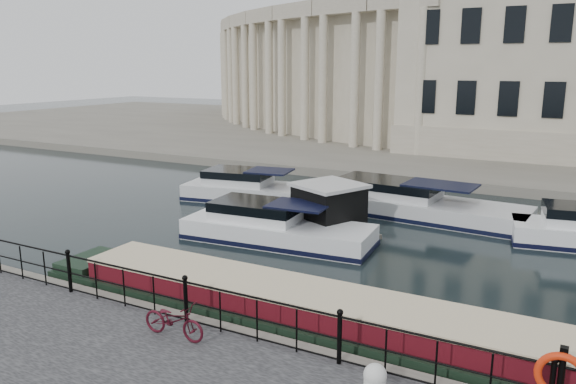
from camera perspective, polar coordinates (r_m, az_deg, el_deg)
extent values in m
plane|color=black|center=(16.03, -5.07, -11.74)|extent=(160.00, 160.00, 0.00)
cube|color=#6B665B|center=(52.16, 19.22, 5.08)|extent=(120.00, 42.00, 0.55)
cylinder|color=black|center=(16.58, -21.32, -7.66)|extent=(0.10, 0.10, 1.10)
sphere|color=black|center=(16.39, -21.49, -5.69)|extent=(0.14, 0.14, 0.14)
cylinder|color=black|center=(13.93, -10.34, -10.88)|extent=(0.10, 0.10, 1.10)
sphere|color=black|center=(13.71, -10.44, -8.58)|extent=(0.14, 0.14, 0.14)
cylinder|color=black|center=(12.05, 5.25, -14.66)|extent=(0.10, 0.10, 1.10)
sphere|color=black|center=(11.79, 5.31, -12.07)|extent=(0.14, 0.14, 0.14)
sphere|color=black|center=(11.05, 25.48, -15.14)|extent=(0.14, 0.14, 0.14)
cylinder|color=black|center=(13.74, -10.42, -8.97)|extent=(24.00, 0.05, 0.05)
cylinder|color=black|center=(13.93, -10.34, -10.88)|extent=(24.00, 0.04, 0.04)
cylinder|color=black|center=(14.13, -10.26, -12.63)|extent=(24.00, 0.04, 0.04)
cube|color=#ADA38C|center=(45.19, 26.31, 12.67)|extent=(20.00, 14.00, 14.00)
cube|color=#9E937F|center=(45.47, 25.56, 5.12)|extent=(20.30, 14.30, 2.00)
cube|color=#ADA38C|center=(42.72, 13.05, 11.69)|extent=(5.73, 4.06, 11.00)
cube|color=#9E937F|center=(41.18, 12.03, 18.54)|extent=(5.62, 2.73, 1.20)
cylinder|color=#ADA38C|center=(39.69, 13.35, 10.74)|extent=(0.70, 0.70, 9.80)
cylinder|color=#ADA38C|center=(41.32, 9.25, 10.98)|extent=(0.70, 0.70, 9.80)
cube|color=#ADA38C|center=(45.62, 7.40, 11.95)|extent=(5.90, 4.56, 11.00)
cube|color=#9E937F|center=(44.33, 5.83, 18.32)|extent=(5.62, 3.30, 1.20)
cylinder|color=#ADA38C|center=(42.62, 6.80, 11.11)|extent=(0.70, 0.70, 9.80)
cylinder|color=#ADA38C|center=(44.84, 3.58, 11.25)|extent=(0.70, 0.70, 9.80)
cube|color=#ADA38C|center=(49.34, 2.99, 12.10)|extent=(5.99, 4.99, 11.00)
cube|color=#9E937F|center=(48.31, 1.10, 17.91)|extent=(5.55, 3.83, 1.20)
cylinder|color=#ADA38C|center=(46.48, 1.72, 11.33)|extent=(0.70, 0.70, 9.80)
cylinder|color=#ADA38C|center=(49.14, -0.63, 11.41)|extent=(0.70, 0.70, 9.80)
cube|color=#ADA38C|center=(53.65, -0.24, 12.17)|extent=(5.99, 5.36, 11.00)
cube|color=#9E937F|center=(52.90, -2.24, 17.46)|extent=(5.40, 4.29, 1.20)
cylinder|color=#ADA38C|center=(51.02, -1.94, 11.46)|extent=(0.70, 0.70, 9.80)
cylinder|color=#ADA38C|center=(53.97, -3.53, 11.51)|extent=(0.70, 0.70, 9.80)
cube|color=#ADA38C|center=(58.37, -2.41, 12.21)|extent=(5.91, 5.64, 11.00)
cube|color=#9E937F|center=(57.89, -4.42, 17.03)|extent=(5.16, 4.70, 1.20)
cylinder|color=#ADA38C|center=(56.01, -4.38, 11.55)|extent=(0.70, 0.70, 9.80)
cylinder|color=#ADA38C|center=(59.15, -5.35, 11.59)|extent=(0.70, 0.70, 9.80)
cube|color=#ADA38C|center=(63.34, -3.72, 12.24)|extent=(5.74, 5.85, 11.00)
cube|color=#9E937F|center=(63.13, -5.65, 16.66)|extent=(4.86, 5.04, 1.20)
cylinder|color=#ADA38C|center=(61.28, -5.82, 11.62)|extent=(0.70, 0.70, 9.80)
cylinder|color=#ADA38C|center=(64.53, -6.29, 11.67)|extent=(0.70, 0.70, 9.80)
cube|color=#ADA38C|center=(68.46, -4.31, 12.27)|extent=(5.49, 5.97, 11.00)
cube|color=#9E937F|center=(68.49, -6.13, 16.34)|extent=(4.48, 5.30, 1.20)
cylinder|color=#ADA38C|center=(66.71, -6.46, 11.70)|extent=(0.70, 0.70, 9.80)
cylinder|color=#ADA38C|center=(69.99, -6.54, 11.75)|extent=(0.70, 0.70, 9.80)
cube|color=#ADA38C|center=(73.61, -4.33, 12.31)|extent=(5.16, 6.00, 11.00)
cube|color=#9E937F|center=(73.87, -6.01, 16.08)|extent=(4.04, 5.49, 1.20)
cylinder|color=#ADA38C|center=(72.17, -6.48, 11.78)|extent=(0.70, 0.70, 9.80)
cylinder|color=#ADA38C|center=(75.44, -6.25, 11.83)|extent=(0.70, 0.70, 9.80)
cube|color=#ADA38C|center=(78.74, -3.89, 12.35)|extent=(4.76, 5.95, 11.00)
cube|color=#9E937F|center=(79.21, -5.43, 15.87)|extent=(3.54, 5.60, 1.20)
cylinder|color=#ADA38C|center=(77.61, -6.00, 11.86)|extent=(0.70, 0.70, 9.80)
cylinder|color=#ADA38C|center=(80.82, -5.52, 11.90)|extent=(0.70, 0.70, 9.80)
imported|color=#3F0B16|center=(13.34, -11.52, -12.62)|extent=(1.64, 0.60, 0.86)
sphere|color=silver|center=(11.13, 8.84, -17.90)|extent=(0.44, 0.44, 0.44)
cube|color=black|center=(10.95, 26.26, -14.15)|extent=(0.14, 0.14, 0.09)
torus|color=red|center=(11.08, 26.00, -16.46)|extent=(0.87, 0.14, 0.87)
cube|color=black|center=(14.69, 0.97, -13.66)|extent=(15.86, 2.22, 0.95)
cube|color=#510B14|center=(14.42, 0.98, -11.35)|extent=(12.69, 1.88, 0.74)
cube|color=beige|center=(14.26, 0.99, -9.88)|extent=(12.69, 1.94, 0.11)
cube|color=#6B665B|center=(22.48, 4.13, -4.30)|extent=(4.09, 3.83, 0.27)
cube|color=black|center=(22.19, 4.17, -1.70)|extent=(2.88, 2.88, 1.95)
cube|color=silver|center=(21.97, 4.21, 0.69)|extent=(3.17, 3.17, 0.13)
cube|color=white|center=(21.58, -1.05, -4.58)|extent=(7.48, 3.03, 1.20)
cube|color=black|center=(21.60, -1.04, -4.78)|extent=(7.56, 3.06, 0.18)
cube|color=white|center=(21.71, -3.16, -2.16)|extent=(3.44, 2.27, 0.90)
cube|color=black|center=(20.87, 1.13, -1.33)|extent=(2.32, 1.88, 0.08)
cube|color=silver|center=(28.16, -3.47, -0.45)|extent=(7.26, 3.72, 1.20)
cube|color=black|center=(28.18, -3.47, -0.61)|extent=(7.33, 3.76, 0.18)
cube|color=silver|center=(28.30, -5.05, 1.35)|extent=(3.43, 2.61, 0.90)
cube|color=black|center=(27.59, -1.90, 2.15)|extent=(2.35, 2.13, 0.08)
cube|color=silver|center=(25.87, 12.55, -1.94)|extent=(10.12, 3.54, 1.20)
cube|color=black|center=(25.89, 12.54, -2.11)|extent=(10.22, 3.57, 0.18)
cube|color=silver|center=(26.09, 10.18, 0.21)|extent=(4.63, 2.64, 0.90)
cube|color=black|center=(25.20, 15.24, 0.68)|extent=(3.12, 2.19, 0.08)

